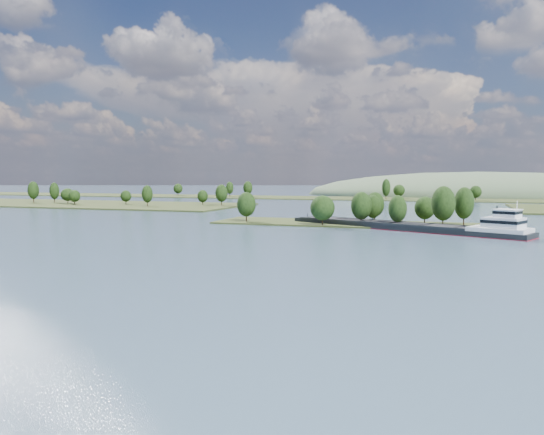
% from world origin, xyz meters
% --- Properties ---
extents(ground, '(1800.00, 1800.00, 0.00)m').
position_xyz_m(ground, '(0.00, 120.00, 0.00)').
color(ground, '#35485C').
rests_on(ground, ground).
extents(tree_island, '(100.00, 32.38, 15.58)m').
position_xyz_m(tree_island, '(7.75, 177.99, 4.46)').
color(tree_island, '#273115').
rests_on(tree_island, ground).
extents(left_bank, '(300.00, 80.00, 15.54)m').
position_xyz_m(left_bank, '(-227.77, 260.07, 0.89)').
color(left_bank, '#273115').
rests_on(left_bank, ground).
extents(back_shoreline, '(900.00, 60.00, 16.59)m').
position_xyz_m(back_shoreline, '(8.44, 399.79, 0.74)').
color(back_shoreline, '#273115').
rests_on(back_shoreline, ground).
extents(hill_west, '(320.00, 160.00, 44.00)m').
position_xyz_m(hill_west, '(60.00, 500.00, 0.00)').
color(hill_west, '#41543A').
rests_on(hill_west, ground).
extents(cargo_barge, '(83.29, 45.12, 11.74)m').
position_xyz_m(cargo_barge, '(26.92, 163.95, 1.48)').
color(cargo_barge, black).
rests_on(cargo_barge, ground).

